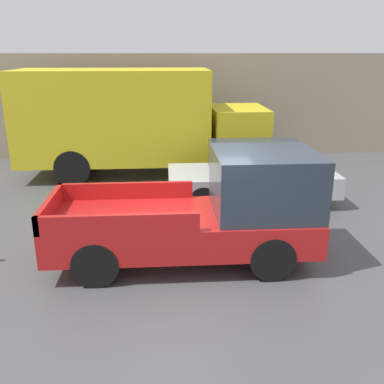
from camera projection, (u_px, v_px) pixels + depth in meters
The scene contains 5 objects.
ground_plane at pixel (192, 264), 8.28m from camera, with size 60.00×60.00×0.00m, color #4C4C4F.
building_wall at pixel (176, 106), 16.33m from camera, with size 28.00×0.15×3.84m.
pickup_truck at pixel (210, 212), 8.17m from camera, with size 5.03×1.93×2.16m.
car at pixel (253, 173), 11.45m from camera, with size 4.44×1.89×1.61m.
delivery_truck at pixel (132, 119), 13.76m from camera, with size 7.88×2.55×3.38m.
Camera 1 is at (-0.51, -7.40, 3.94)m, focal length 40.00 mm.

